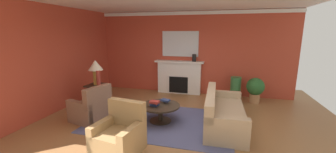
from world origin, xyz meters
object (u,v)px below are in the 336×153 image
(vase_tall_corner, at_px, (235,88))
(vase_on_side_table, at_px, (98,78))
(vase_mantel_right, at_px, (194,58))
(armchair_near_window, at_px, (91,109))
(potted_plant, at_px, (255,88))
(fireplace, at_px, (179,78))
(table_lamp, at_px, (96,68))
(armchair_facing_fireplace, at_px, (120,137))
(mantel_mirror, at_px, (180,44))
(side_table, at_px, (98,94))
(coffee_table, at_px, (160,109))
(sofa, at_px, (223,114))

(vase_tall_corner, bearing_deg, vase_on_side_table, -154.79)
(vase_tall_corner, height_order, vase_mantel_right, vase_mantel_right)
(armchair_near_window, height_order, vase_tall_corner, armchair_near_window)
(armchair_near_window, xyz_separation_m, potted_plant, (4.30, 2.56, 0.19))
(fireplace, relative_size, table_lamp, 2.40)
(armchair_facing_fireplace, distance_m, vase_on_side_table, 2.67)
(mantel_mirror, height_order, vase_tall_corner, mantel_mirror)
(fireplace, bearing_deg, potted_plant, -10.11)
(side_table, height_order, vase_on_side_table, vase_on_side_table)
(fireplace, xyz_separation_m, armchair_near_window, (-1.69, -3.03, -0.27))
(side_table, bearing_deg, fireplace, 43.96)
(armchair_facing_fireplace, bearing_deg, vase_tall_corner, 59.04)
(armchair_facing_fireplace, bearing_deg, vase_on_side_table, 130.66)
(coffee_table, bearing_deg, armchair_facing_fireplace, -103.31)
(armchair_near_window, height_order, potted_plant, armchair_near_window)
(armchair_near_window, bearing_deg, vase_mantel_right, 52.99)
(fireplace, relative_size, vase_tall_corner, 2.27)
(vase_tall_corner, bearing_deg, fireplace, 171.52)
(mantel_mirror, bearing_deg, vase_on_side_table, -130.81)
(coffee_table, relative_size, side_table, 1.43)
(vase_mantel_right, bearing_deg, mantel_mirror, 162.82)
(mantel_mirror, xyz_separation_m, sofa, (1.61, -2.61, -1.54))
(armchair_facing_fireplace, height_order, vase_on_side_table, vase_on_side_table)
(armchair_near_window, relative_size, coffee_table, 0.97)
(coffee_table, bearing_deg, potted_plant, 40.38)
(vase_on_side_table, bearing_deg, potted_plant, 20.47)
(mantel_mirror, xyz_separation_m, vase_mantel_right, (0.55, -0.17, -0.48))
(vase_on_side_table, bearing_deg, table_lamp, 141.34)
(sofa, xyz_separation_m, armchair_facing_fireplace, (-1.91, -1.66, 0.01))
(sofa, relative_size, armchair_facing_fireplace, 2.23)
(armchair_facing_fireplace, relative_size, vase_mantel_right, 3.57)
(armchair_facing_fireplace, xyz_separation_m, vase_on_side_table, (-1.69, 1.97, 0.63))
(table_lamp, bearing_deg, vase_tall_corner, 23.01)
(fireplace, xyz_separation_m, vase_tall_corner, (2.01, -0.30, -0.18))
(armchair_facing_fireplace, xyz_separation_m, vase_mantel_right, (0.85, 4.10, 1.06))
(potted_plant, bearing_deg, coffee_table, -139.62)
(fireplace, xyz_separation_m, table_lamp, (-2.14, -2.06, 0.64))
(table_lamp, bearing_deg, potted_plant, 18.58)
(sofa, height_order, vase_tall_corner, sofa)
(table_lamp, bearing_deg, vase_mantel_right, 36.81)
(vase_tall_corner, bearing_deg, armchair_facing_fireplace, -120.96)
(coffee_table, bearing_deg, vase_mantel_right, 79.25)
(sofa, bearing_deg, coffee_table, -174.66)
(coffee_table, bearing_deg, fireplace, 91.29)
(armchair_facing_fireplace, relative_size, potted_plant, 1.14)
(vase_mantel_right, bearing_deg, armchair_near_window, -127.01)
(table_lamp, distance_m, vase_tall_corner, 4.58)
(sofa, relative_size, potted_plant, 2.55)
(sofa, bearing_deg, vase_mantel_right, 113.52)
(sofa, distance_m, side_table, 3.78)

